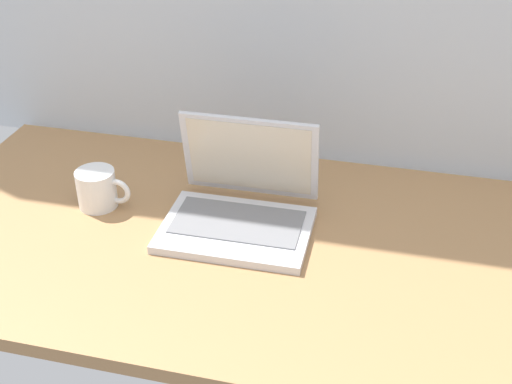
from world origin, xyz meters
name	(u,v)px	position (x,y,z in m)	size (l,w,h in m)	color
desk	(278,250)	(0.00, 0.00, 0.01)	(1.60, 0.76, 0.03)	#A87A4C
laptop	(241,204)	(-0.10, 0.06, 0.08)	(0.31, 0.27, 0.22)	silver
coffee_mug	(98,188)	(-0.42, 0.05, 0.07)	(0.12, 0.09, 0.09)	white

